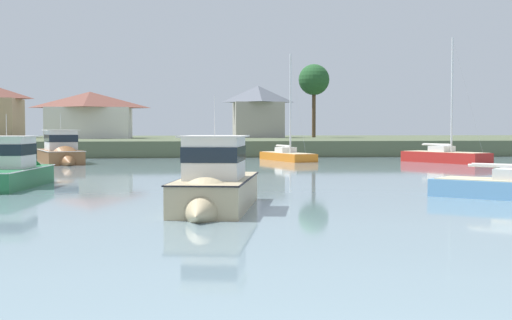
% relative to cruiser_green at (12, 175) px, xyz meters
% --- Properties ---
extents(far_shore_bank, '(176.08, 59.24, 1.81)m').
position_rel_cruiser_green_xyz_m(far_shore_bank, '(11.84, 66.17, 0.28)').
color(far_shore_bank, '#4C563D').
rests_on(far_shore_bank, ground).
extents(cruiser_green, '(3.90, 9.91, 5.14)m').
position_rel_cruiser_green_xyz_m(cruiser_green, '(0.00, 0.00, 0.00)').
color(cruiser_green, '#236B3D').
rests_on(cruiser_green, ground).
extents(sailboat_red, '(6.50, 9.07, 12.33)m').
position_rel_cruiser_green_xyz_m(sailboat_red, '(34.29, 23.46, -0.36)').
color(sailboat_red, '#B2231E').
rests_on(sailboat_red, ground).
extents(sailboat_orange, '(4.71, 9.08, 11.10)m').
position_rel_cruiser_green_xyz_m(sailboat_orange, '(20.18, 29.30, -0.39)').
color(sailboat_orange, orange).
rests_on(sailboat_orange, ground).
extents(cruiser_sand, '(4.28, 9.54, 5.50)m').
position_rel_cruiser_green_xyz_m(cruiser_sand, '(10.68, -13.27, 0.09)').
color(cruiser_sand, tan).
rests_on(cruiser_sand, ground).
extents(cruiser_wood, '(6.01, 11.31, 5.69)m').
position_rel_cruiser_green_xyz_m(cruiser_wood, '(-1.28, 25.45, 0.13)').
color(cruiser_wood, brown).
rests_on(cruiser_wood, ground).
extents(shore_tree_right, '(4.74, 4.74, 11.23)m').
position_rel_cruiser_green_xyz_m(shore_tree_right, '(30.11, 67.02, 9.93)').
color(shore_tree_right, brown).
rests_on(shore_tree_right, far_shore_bank).
extents(cottage_eastern, '(12.12, 10.29, 6.57)m').
position_rel_cruiser_green_xyz_m(cottage_eastern, '(-3.03, 61.79, 4.59)').
color(cottage_eastern, silver).
rests_on(cottage_eastern, far_shore_bank).
extents(cottage_near_water, '(7.80, 7.11, 7.82)m').
position_rel_cruiser_green_xyz_m(cottage_near_water, '(21.37, 66.07, 5.23)').
color(cottage_near_water, '#9E998E').
rests_on(cottage_near_water, far_shore_bank).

